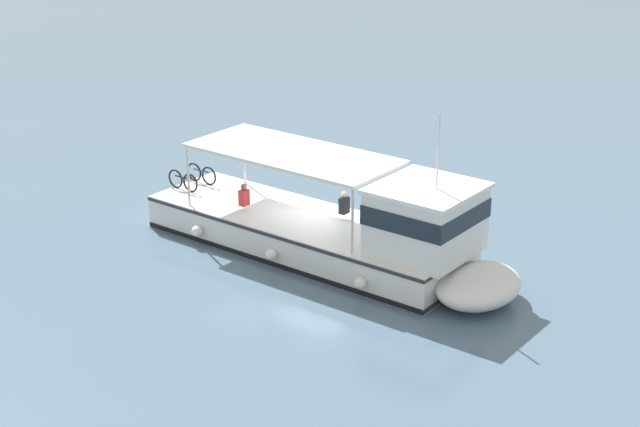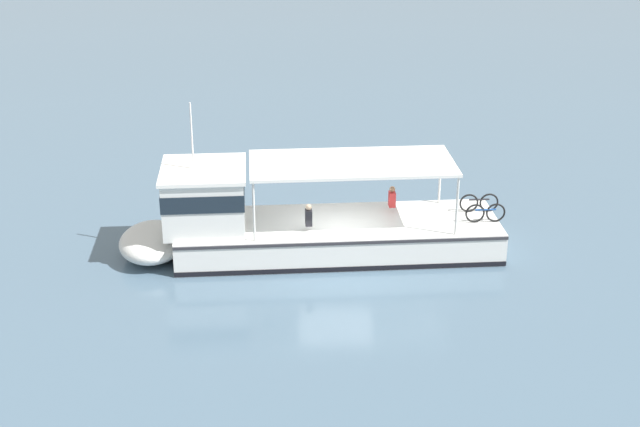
{
  "view_description": "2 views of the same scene",
  "coord_description": "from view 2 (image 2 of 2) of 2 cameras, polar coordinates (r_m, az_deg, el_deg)",
  "views": [
    {
      "loc": [
        19.09,
        -21.78,
        12.28
      ],
      "look_at": [
        0.54,
        -0.7,
        1.4
      ],
      "focal_mm": 54.65,
      "sensor_mm": 36.0,
      "label": 1
    },
    {
      "loc": [
        0.8,
        27.1,
        13.22
      ],
      "look_at": [
        0.54,
        -0.7,
        1.4
      ],
      "focal_mm": 50.86,
      "sensor_mm": 36.0,
      "label": 2
    }
  ],
  "objects": [
    {
      "name": "ground_plane",
      "position": [
        30.16,
        1.05,
        -2.97
      ],
      "size": [
        400.0,
        400.0,
        0.0
      ],
      "primitive_type": "plane",
      "color": "slate"
    },
    {
      "name": "ferry_main",
      "position": [
        30.31,
        -1.92,
        -0.73
      ],
      "size": [
        12.98,
        4.15,
        5.32
      ],
      "color": "white",
      "rests_on": "ground"
    }
  ]
}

